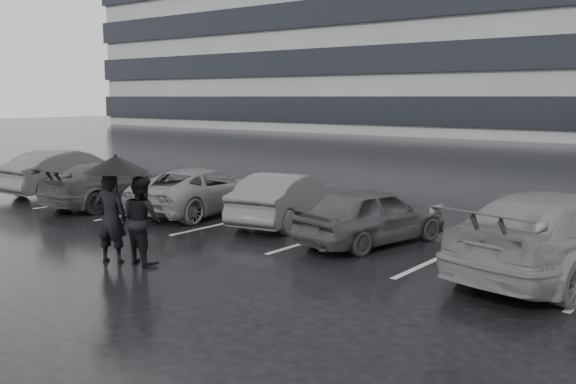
# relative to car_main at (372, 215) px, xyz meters

# --- Properties ---
(ground) EXTENTS (160.00, 160.00, 0.00)m
(ground) POSITION_rel_car_main_xyz_m (-1.74, -2.08, -0.61)
(ground) COLOR black
(ground) RESTS_ON ground
(car_main) EXTENTS (2.15, 3.80, 1.22)m
(car_main) POSITION_rel_car_main_xyz_m (0.00, 0.00, 0.00)
(car_main) COLOR black
(car_main) RESTS_ON ground
(car_west_a) EXTENTS (2.03, 3.97, 1.25)m
(car_west_a) POSITION_rel_car_main_xyz_m (-2.73, 0.61, 0.01)
(car_west_a) COLOR #303133
(car_west_a) RESTS_ON ground
(car_west_b) EXTENTS (2.47, 4.52, 1.20)m
(car_west_b) POSITION_rel_car_main_xyz_m (-5.44, 0.42, -0.01)
(car_west_b) COLOR #4E4E50
(car_west_b) RESTS_ON ground
(car_west_c) EXTENTS (1.77, 4.28, 1.24)m
(car_west_c) POSITION_rel_car_main_xyz_m (-8.19, -0.34, 0.01)
(car_west_c) COLOR black
(car_west_c) RESTS_ON ground
(car_west_d) EXTENTS (1.71, 4.34, 1.40)m
(car_west_d) POSITION_rel_car_main_xyz_m (-11.25, 0.19, 0.09)
(car_west_d) COLOR #303133
(car_west_d) RESTS_ON ground
(car_east) EXTENTS (3.05, 5.41, 1.48)m
(car_east) POSITION_rel_car_main_xyz_m (3.86, -0.21, 0.13)
(car_east) COLOR #4E4E50
(car_east) RESTS_ON ground
(pedestrian_left) EXTENTS (0.73, 0.63, 1.68)m
(pedestrian_left) POSITION_rel_car_main_xyz_m (-3.03, -4.31, 0.23)
(pedestrian_left) COLOR black
(pedestrian_left) RESTS_ON ground
(pedestrian_right) EXTENTS (0.85, 0.69, 1.63)m
(pedestrian_right) POSITION_rel_car_main_xyz_m (-2.51, -4.01, 0.21)
(pedestrian_right) COLOR black
(pedestrian_right) RESTS_ON ground
(umbrella) EXTENTS (1.20, 1.20, 2.03)m
(umbrella) POSITION_rel_car_main_xyz_m (-2.95, -4.21, 1.23)
(umbrella) COLOR black
(umbrella) RESTS_ON ground
(stall_stripes) EXTENTS (19.72, 5.00, 0.00)m
(stall_stripes) POSITION_rel_car_main_xyz_m (-2.54, 0.42, -0.61)
(stall_stripes) COLOR #A0A1A3
(stall_stripes) RESTS_ON ground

